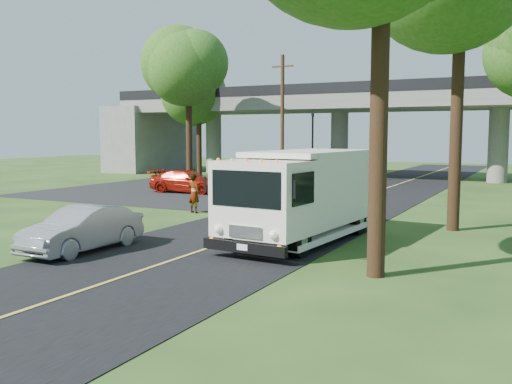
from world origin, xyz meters
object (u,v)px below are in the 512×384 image
Objects in this scene: tree_left_lot at (189,72)px; traffic_signal at (313,138)px; tree_left_far at (200,86)px; pedestrian at (194,193)px; utility_pole at (282,119)px; step_van at (301,193)px; silver_sedan at (82,229)px; red_sedan at (187,181)px.

traffic_signal is at bearing 28.11° from tree_left_lot.
tree_left_far is 23.64m from pedestrian.
tree_left_lot is at bearing -161.03° from utility_pole.
tree_left_far reaches higher than step_van.
pedestrian reaches higher than silver_sedan.
pedestrian is at bearing -58.12° from tree_left_far.
utility_pole is 7.43m from tree_left_lot.
red_sedan is (-12.15, 11.43, -0.94)m from step_van.
tree_left_lot is at bearing -151.89° from traffic_signal.
utility_pole is 0.91× the size of tree_left_far.
traffic_signal is 11.25m from red_sedan.
traffic_signal is 23.14m from step_van.
tree_left_lot is at bearing 136.86° from step_van.
red_sedan is (6.73, -12.02, -6.77)m from tree_left_far.
step_van is 16.71m from red_sedan.
tree_left_far is at bearing -43.75° from pedestrian.
silver_sedan is (13.59, -27.84, -6.78)m from tree_left_far.
tree_left_lot is 24.42m from step_van.
tree_left_far reaches higher than traffic_signal.
tree_left_far reaches higher than pedestrian.
tree_left_lot is at bearing 115.97° from silver_sedan.
utility_pole reaches higher than red_sedan.
step_van is (8.09, -21.62, -1.59)m from traffic_signal.
traffic_signal is 11.75m from tree_left_far.
utility_pole is at bearing 100.24° from silver_sedan.
utility_pole is 0.86× the size of tree_left_lot.
traffic_signal reaches higher than step_van.
utility_pole is 22.04m from step_van.
traffic_signal reaches higher than pedestrian.
red_sedan is at bearing -58.20° from tree_left_lot.
tree_left_lot reaches higher than traffic_signal.
tree_left_far is 1.36× the size of step_van.
utility_pole is at bearing 18.97° from tree_left_lot.
tree_left_lot reaches higher than utility_pole.
pedestrian is at bearing -80.09° from utility_pole.
traffic_signal is 1.11× the size of red_sedan.
utility_pole is 9.43m from red_sedan.
utility_pole is at bearing -22.43° from tree_left_far.
utility_pole is 1.24× the size of step_van.
tree_left_lot is 2.57× the size of silver_sedan.
pedestrian is (5.26, -7.26, 0.21)m from red_sedan.
silver_sedan is (4.30, -24.00, -3.92)m from utility_pole.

